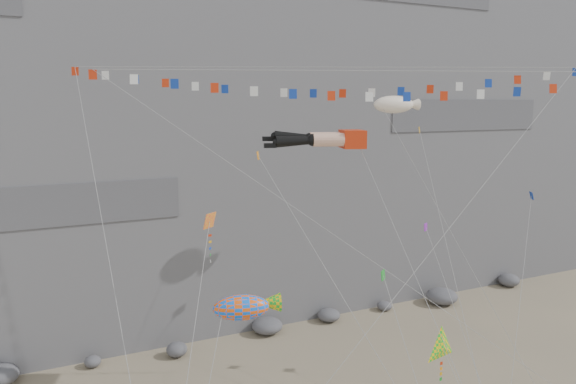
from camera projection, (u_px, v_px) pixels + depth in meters
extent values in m
cube|color=slate|center=(205.00, 45.00, 56.65)|extent=(80.00, 28.00, 50.00)
cube|color=red|center=(352.00, 139.00, 36.20)|extent=(1.99, 2.32, 1.16)
cylinder|color=#E3AA8D|center=(328.00, 140.00, 35.42)|extent=(2.14, 1.45, 0.86)
sphere|color=black|center=(313.00, 140.00, 35.30)|extent=(0.79, 0.79, 0.79)
cone|color=black|center=(295.00, 141.00, 35.16)|extent=(2.45, 1.43, 0.80)
cube|color=black|center=(270.00, 146.00, 35.01)|extent=(0.83, 0.57, 0.29)
cylinder|color=#E3AA8D|center=(325.00, 139.00, 36.56)|extent=(2.14, 1.45, 0.86)
sphere|color=black|center=(310.00, 139.00, 36.44)|extent=(0.79, 0.79, 0.79)
cone|color=black|center=(292.00, 137.00, 36.27)|extent=(2.47, 1.44, 0.86)
cube|color=black|center=(268.00, 139.00, 36.09)|extent=(0.83, 0.57, 0.29)
cylinder|color=gray|center=(424.00, 302.00, 30.41)|extent=(0.03, 0.03, 23.03)
cylinder|color=gray|center=(266.00, 265.00, 29.30)|extent=(0.03, 0.03, 28.56)
cylinder|color=gray|center=(488.00, 246.00, 34.28)|extent=(0.03, 0.03, 24.59)
cylinder|color=gray|center=(463.00, 242.00, 39.12)|extent=(0.03, 0.03, 22.66)
cylinder|color=gray|center=(352.00, 313.00, 29.89)|extent=(0.03, 0.03, 21.49)
cylinder|color=gray|center=(464.00, 336.00, 33.71)|extent=(0.03, 0.03, 16.75)
cylinder|color=gray|center=(453.00, 272.00, 35.38)|extent=(0.03, 0.03, 23.64)
cylinder|color=gray|center=(519.00, 315.00, 33.85)|extent=(0.03, 0.03, 17.96)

